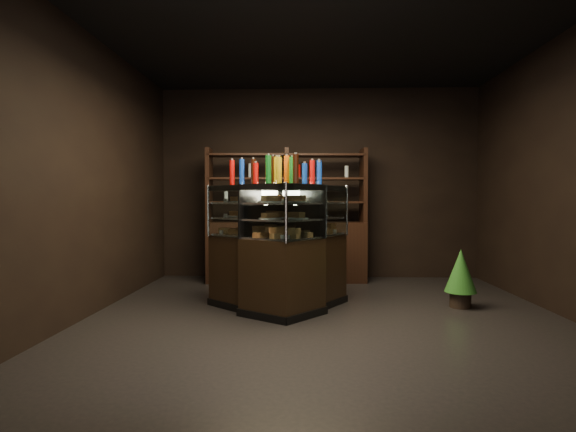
% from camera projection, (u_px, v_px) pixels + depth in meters
% --- Properties ---
extents(ground, '(5.00, 5.00, 0.00)m').
position_uv_depth(ground, '(325.00, 317.00, 4.71)').
color(ground, black).
rests_on(ground, ground).
extents(room_shell, '(5.02, 5.02, 3.01)m').
position_uv_depth(room_shell, '(326.00, 131.00, 4.64)').
color(room_shell, black).
rests_on(room_shell, ground).
extents(display_case, '(1.67, 1.43, 1.41)m').
position_uv_depth(display_case, '(280.00, 267.00, 5.06)').
color(display_case, black).
rests_on(display_case, ground).
extents(food_display, '(1.26, 1.08, 0.44)m').
position_uv_depth(food_display, '(280.00, 216.00, 5.03)').
color(food_display, '#BC7F43').
rests_on(food_display, display_case).
extents(bottles_top, '(1.09, 0.94, 0.30)m').
position_uv_depth(bottles_top, '(280.00, 173.00, 5.02)').
color(bottles_top, silver).
rests_on(bottles_top, display_case).
extents(potted_conifer, '(0.35, 0.35, 0.76)m').
position_uv_depth(potted_conifer, '(461.00, 270.00, 5.13)').
color(potted_conifer, black).
rests_on(potted_conifer, ground).
extents(back_shelving, '(2.40, 0.56, 2.00)m').
position_uv_depth(back_shelving, '(286.00, 242.00, 6.75)').
color(back_shelving, black).
rests_on(back_shelving, ground).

